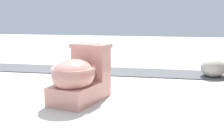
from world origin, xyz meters
TOP-DOWN VIEW (x-y plane):
  - ground_plane at (0.00, 0.00)m, footprint 14.00×14.00m
  - gravel_strip at (-1.25, 0.50)m, footprint 0.56×8.00m
  - toilet at (0.13, 0.12)m, footprint 0.70×0.52m
  - boulder_near at (-1.18, 1.44)m, footprint 0.42×0.37m

SIDE VIEW (x-z plane):
  - ground_plane at x=0.00m, z-range 0.00..0.00m
  - gravel_strip at x=-1.25m, z-range 0.00..0.01m
  - boulder_near at x=-1.18m, z-range 0.00..0.24m
  - toilet at x=0.13m, z-range -0.04..0.48m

